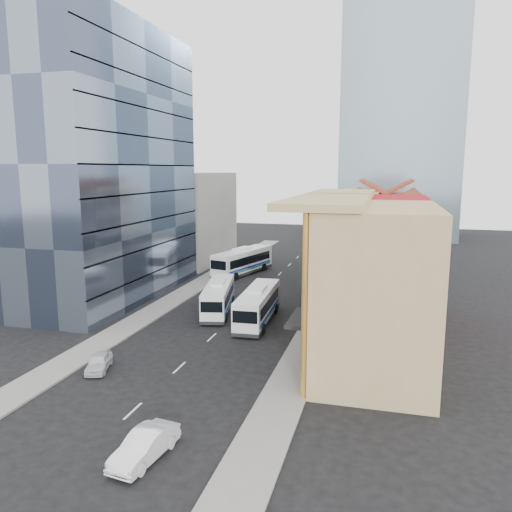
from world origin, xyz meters
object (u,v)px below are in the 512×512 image
(shophouse_tan, at_px, (378,288))
(bus_right, at_px, (258,304))
(bus_left_far, at_px, (243,261))
(bus_left_near, at_px, (218,296))
(sedan_right, at_px, (145,446))
(sedan_left, at_px, (99,362))
(office_tower, at_px, (101,165))

(shophouse_tan, bearing_deg, bus_right, 143.11)
(shophouse_tan, xyz_separation_m, bus_left_far, (-18.99, 29.46, -4.09))
(bus_left_near, relative_size, bus_left_far, 0.86)
(bus_right, bearing_deg, sedan_right, -91.98)
(bus_left_far, distance_m, sedan_right, 45.66)
(bus_right, distance_m, sedan_right, 23.94)
(shophouse_tan, height_order, sedan_right, shophouse_tan)
(shophouse_tan, height_order, sedan_left, shophouse_tan)
(sedan_left, relative_size, sedan_right, 0.81)
(shophouse_tan, distance_m, sedan_left, 21.08)
(bus_left_near, height_order, sedan_right, bus_left_near)
(shophouse_tan, distance_m, office_tower, 35.19)
(bus_left_near, height_order, sedan_left, bus_left_near)
(bus_left_near, relative_size, sedan_right, 2.30)
(office_tower, xyz_separation_m, bus_left_far, (12.01, 15.46, -13.09))
(office_tower, height_order, sedan_right, office_tower)
(shophouse_tan, relative_size, bus_left_far, 1.18)
(bus_left_far, bearing_deg, shophouse_tan, -41.08)
(sedan_right, bearing_deg, bus_left_far, 108.20)
(office_tower, height_order, bus_left_near, office_tower)
(bus_right, relative_size, sedan_right, 2.43)
(shophouse_tan, bearing_deg, office_tower, 155.70)
(sedan_left, bearing_deg, shophouse_tan, -1.66)
(bus_right, height_order, sedan_left, bus_right)
(bus_left_near, xyz_separation_m, bus_right, (4.78, -2.22, 0.09))
(shophouse_tan, bearing_deg, bus_left_far, 122.81)
(bus_left_near, xyz_separation_m, sedan_right, (5.19, -26.13, -0.91))
(sedan_right, bearing_deg, office_tower, 132.31)
(office_tower, distance_m, sedan_left, 27.15)
(bus_right, xyz_separation_m, sedan_left, (-8.23, -14.40, -1.12))
(bus_left_near, xyz_separation_m, bus_left_far, (-2.94, 18.78, 0.27))
(sedan_left, distance_m, sedan_right, 12.85)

